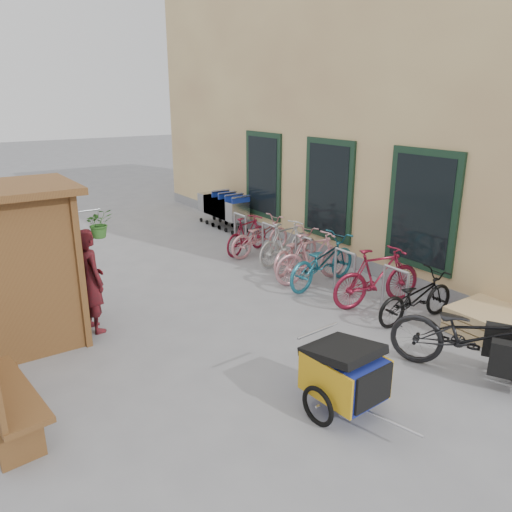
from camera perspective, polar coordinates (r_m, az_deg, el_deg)
ground at (r=7.42m, az=3.44°, el=-11.02°), size 80.00×80.00×0.00m
building at (r=14.24m, az=13.78°, el=17.04°), size 6.07×13.00×7.00m
bike_rack at (r=10.28m, az=5.44°, el=0.45°), size 0.05×5.35×0.86m
pallet_stack at (r=8.63m, az=25.61°, el=-7.00°), size 1.00×1.20×0.40m
shopping_carts at (r=14.14m, az=-3.84°, el=5.72°), size 0.59×1.98×1.05m
child_trailer at (r=6.06m, az=10.10°, el=-12.97°), size 0.94×1.55×0.91m
cargo_bike at (r=7.24m, az=23.78°, el=-8.49°), size 1.66×2.23×1.12m
person_kiosk at (r=8.18m, az=-18.33°, el=-2.69°), size 0.46×0.65×1.67m
bike_0 at (r=8.63m, az=17.81°, el=-4.49°), size 1.65×0.69×0.85m
bike_1 at (r=9.05m, az=13.69°, el=-2.33°), size 1.85×0.86×1.07m
bike_2 at (r=9.83m, az=7.59°, el=-0.59°), size 1.98×0.97×0.99m
bike_3 at (r=9.99m, az=6.45°, el=-0.14°), size 1.75×0.67×1.03m
bike_4 at (r=10.66m, az=4.58°, el=0.66°), size 1.75×1.09×0.87m
bike_5 at (r=11.04m, az=3.36°, el=1.53°), size 1.65×0.70×0.96m
bike_6 at (r=11.66m, az=0.47°, el=2.29°), size 1.75×0.76×0.89m
bike_7 at (r=11.78m, az=-1.03°, el=2.45°), size 1.54×0.86×0.89m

